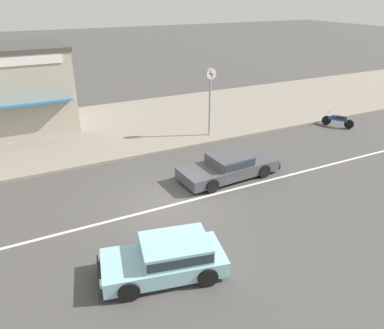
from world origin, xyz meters
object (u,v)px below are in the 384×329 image
object	(u,v)px
motorcycle_0	(338,120)
street_clock	(210,86)
hatchback_pale_blue_1	(168,257)
shopfront_mid_block	(7,89)
sedan_dark_grey_0	(229,166)

from	to	relation	value
motorcycle_0	street_clock	bearing A→B (deg)	166.45
hatchback_pale_blue_1	motorcycle_0	xyz separation A→B (m)	(14.62, 7.48, -0.16)
shopfront_mid_block	hatchback_pale_blue_1	bearing A→B (deg)	-78.64
shopfront_mid_block	street_clock	bearing A→B (deg)	-32.59
motorcycle_0	sedan_dark_grey_0	bearing A→B (deg)	-163.33
sedan_dark_grey_0	shopfront_mid_block	world-z (taller)	shopfront_mid_block
hatchback_pale_blue_1	motorcycle_0	world-z (taller)	hatchback_pale_blue_1
sedan_dark_grey_0	shopfront_mid_block	xyz separation A→B (m)	(-8.11, 11.08, 2.00)
sedan_dark_grey_0	motorcycle_0	world-z (taller)	sedan_dark_grey_0
motorcycle_0	street_clock	size ratio (longest dim) A/B	0.46
street_clock	sedan_dark_grey_0	bearing A→B (deg)	-109.34
sedan_dark_grey_0	street_clock	distance (m)	5.64
sedan_dark_grey_0	motorcycle_0	bearing A→B (deg)	16.67
motorcycle_0	hatchback_pale_blue_1	bearing A→B (deg)	-152.89
street_clock	hatchback_pale_blue_1	bearing A→B (deg)	-125.27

